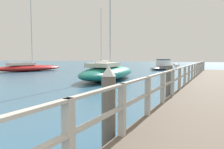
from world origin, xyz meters
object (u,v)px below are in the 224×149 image
Objects in this scene: boat_0 at (108,72)px; boat_4 at (162,66)px; seagull_foreground at (176,65)px; boat_6 at (102,64)px; dock_piling_far at (169,80)px; boat_1 at (29,68)px; dock_piling_near at (109,107)px.

boat_0 reaches higher than boat_4.
seagull_foreground is 31.03m from boat_6.
dock_piling_far is 8.81m from boat_0.
seagull_foreground reaches higher than boat_4.
boat_4 is 0.57× the size of boat_6.
boat_1 is (-19.49, 11.49, -0.38)m from dock_piling_far.
seagull_foreground is 22.83m from boat_4.
boat_1 is at bearing 149.49° from dock_piling_far.
boat_0 is at bearing 133.42° from dock_piling_far.
dock_piling_far is 3.53× the size of seagull_foreground.
boat_1 reaches higher than boat_6.
boat_6 is (-10.42, 19.11, -0.14)m from boat_0.
boat_4 is at bearing 103.60° from dock_piling_far.
boat_1 is at bearing 138.16° from dock_piling_near.
dock_piling_far is 0.92m from seagull_foreground.
boat_4 is (-5.22, 27.55, -0.34)m from dock_piling_near.
dock_piling_near is 0.16× the size of boat_6.
dock_piling_far is at bearing 90.00° from dock_piling_near.
boat_0 is at bearing 121.70° from boat_6.
boat_1 is (-13.44, 5.09, -0.14)m from boat_0.
dock_piling_near is 1.00× the size of dock_piling_far.
dock_piling_near reaches higher than seagull_foreground.
dock_piling_near is 3.53× the size of seagull_foreground.
boat_1 reaches higher than seagull_foreground.
boat_0 reaches higher than dock_piling_far.
boat_0 reaches higher than seagull_foreground.
dock_piling_far is 0.16× the size of boat_6.
boat_6 is (-11.25, 3.93, -0.04)m from boat_4.
seagull_foreground is at bearing -54.83° from dock_piling_far.
boat_4 is (-5.22, 21.58, -0.34)m from dock_piling_far.
boat_6 is at bearing 112.04° from boat_0.
boat_6 is at bearing 117.63° from dock_piling_near.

